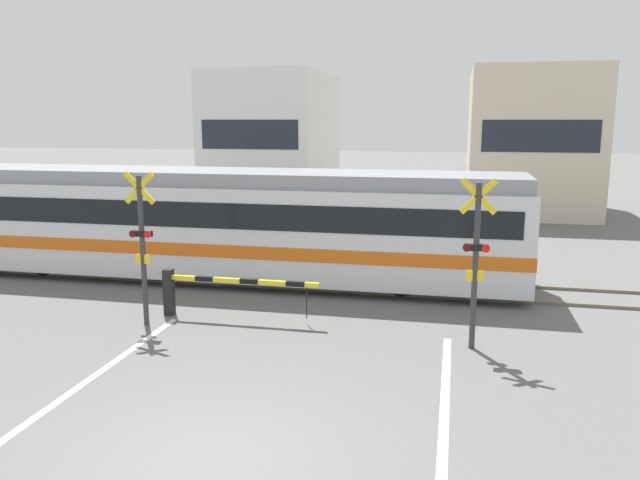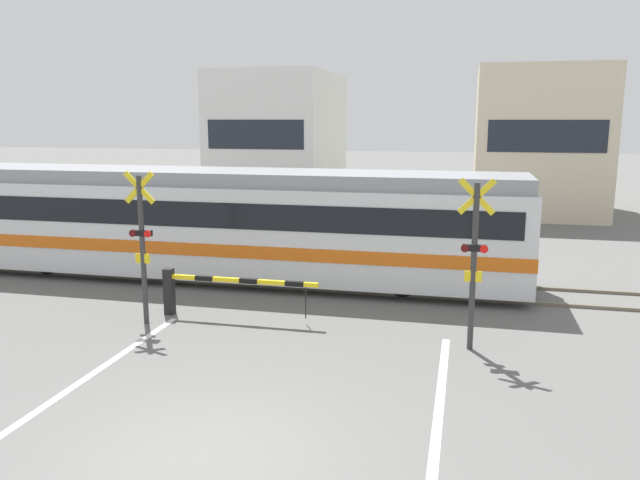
# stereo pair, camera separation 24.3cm
# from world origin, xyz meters

# --- Properties ---
(ground_plane) EXTENTS (160.00, 160.00, 0.00)m
(ground_plane) POSITION_xyz_m (0.00, 0.00, 0.00)
(ground_plane) COLOR #60605E
(rail_track_near) EXTENTS (50.00, 0.10, 0.08)m
(rail_track_near) POSITION_xyz_m (0.00, 8.13, 0.04)
(rail_track_near) COLOR #6B6051
(rail_track_near) RESTS_ON ground_plane
(rail_track_far) EXTENTS (50.00, 0.10, 0.08)m
(rail_track_far) POSITION_xyz_m (0.00, 9.57, 0.04)
(rail_track_far) COLOR #6B6051
(rail_track_far) RESTS_ON ground_plane
(road_stripe_left) EXTENTS (0.14, 9.24, 0.01)m
(road_stripe_left) POSITION_xyz_m (-2.92, 0.62, 0.00)
(road_stripe_left) COLOR white
(road_stripe_left) RESTS_ON ground_plane
(road_stripe_right) EXTENTS (0.14, 9.24, 0.01)m
(road_stripe_right) POSITION_xyz_m (2.92, 0.62, 0.00)
(road_stripe_right) COLOR white
(road_stripe_right) RESTS_ON ground_plane
(commuter_train) EXTENTS (16.10, 2.70, 2.96)m
(commuter_train) POSITION_xyz_m (-3.23, 8.85, 1.59)
(commuter_train) COLOR silver
(commuter_train) RESTS_ON ground_plane
(crossing_barrier_near) EXTENTS (3.51, 0.20, 1.04)m
(crossing_barrier_near) POSITION_xyz_m (-2.29, 5.54, 0.69)
(crossing_barrier_near) COLOR black
(crossing_barrier_near) RESTS_ON ground_plane
(crossing_barrier_far) EXTENTS (3.51, 0.20, 1.04)m
(crossing_barrier_far) POSITION_xyz_m (2.29, 11.79, 0.69)
(crossing_barrier_far) COLOR black
(crossing_barrier_far) RESTS_ON ground_plane
(crossing_signal_left) EXTENTS (0.68, 0.15, 3.25)m
(crossing_signal_left) POSITION_xyz_m (-3.37, 4.84, 1.79)
(crossing_signal_left) COLOR #333333
(crossing_signal_left) RESTS_ON ground_plane
(crossing_signal_right) EXTENTS (0.68, 0.15, 3.25)m
(crossing_signal_right) POSITION_xyz_m (3.37, 4.84, 1.79)
(crossing_signal_right) COLOR #333333
(crossing_signal_right) RESTS_ON ground_plane
(pedestrian) EXTENTS (0.38, 0.22, 1.64)m
(pedestrian) POSITION_xyz_m (-0.60, 14.62, 0.94)
(pedestrian) COLOR #23232D
(pedestrian) RESTS_ON ground_plane
(building_left_of_street) EXTENTS (5.43, 7.80, 6.60)m
(building_left_of_street) POSITION_xyz_m (-6.24, 24.33, 3.30)
(building_left_of_street) COLOR white
(building_left_of_street) RESTS_ON ground_plane
(building_right_of_street) EXTENTS (5.56, 7.80, 6.59)m
(building_right_of_street) POSITION_xyz_m (6.30, 24.33, 3.29)
(building_right_of_street) COLOR beige
(building_right_of_street) RESTS_ON ground_plane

